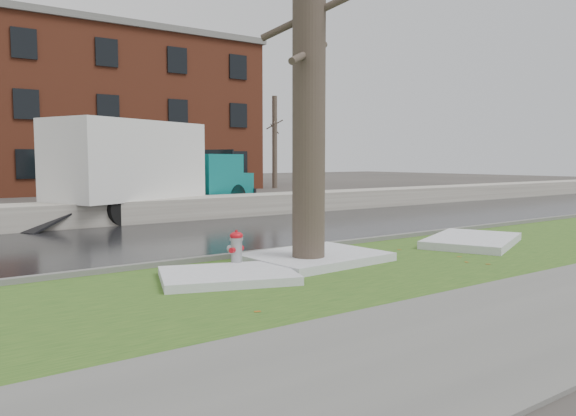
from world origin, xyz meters
TOP-DOWN VIEW (x-y plane):
  - ground at (0.00, 0.00)m, footprint 120.00×120.00m
  - verge at (0.00, -1.25)m, footprint 60.00×4.50m
  - sidewalk at (0.00, -5.00)m, footprint 60.00×3.00m
  - road at (0.00, 4.50)m, footprint 60.00×7.00m
  - parking_lot at (0.00, 13.00)m, footprint 60.00×9.00m
  - curb at (0.00, 1.00)m, footprint 60.00×0.15m
  - snowbank at (0.00, 8.70)m, footprint 60.00×1.60m
  - brick_building at (2.00, 30.00)m, footprint 26.00×12.00m
  - bg_tree_right at (16.00, 24.00)m, footprint 1.40×1.62m
  - fire_hydrant at (-1.45, -0.10)m, footprint 0.36×0.35m
  - tree at (-0.08, -0.51)m, footprint 1.48×1.67m
  - box_truck at (0.99, 9.92)m, footprint 9.79×5.46m
  - worker at (-1.06, 9.30)m, footprint 0.81×0.66m
  - snow_patch_near at (0.25, -0.30)m, footprint 2.74×2.18m
  - snow_patch_far at (-2.01, -0.76)m, footprint 2.61×2.24m
  - snow_patch_side at (4.69, -0.75)m, footprint 3.29×2.77m

SIDE VIEW (x-z plane):
  - ground at x=0.00m, z-range 0.00..0.00m
  - road at x=0.00m, z-range 0.00..0.03m
  - parking_lot at x=0.00m, z-range 0.00..0.03m
  - verge at x=0.00m, z-range 0.00..0.04m
  - sidewalk at x=0.00m, z-range 0.00..0.05m
  - curb at x=0.00m, z-range 0.00..0.14m
  - snow_patch_far at x=-2.01m, z-range 0.04..0.18m
  - snow_patch_near at x=0.25m, z-range 0.04..0.20m
  - snow_patch_side at x=4.69m, z-range 0.04..0.22m
  - snowbank at x=0.00m, z-range 0.00..0.75m
  - fire_hydrant at x=-1.45m, z-range 0.06..0.80m
  - worker at x=-1.06m, z-range 0.75..2.66m
  - box_truck at x=0.99m, z-range 0.10..3.42m
  - bg_tree_right at x=16.00m, z-range 0.08..6.58m
  - tree at x=-0.08m, z-range 0.07..7.87m
  - brick_building at x=2.00m, z-range 0.00..10.00m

